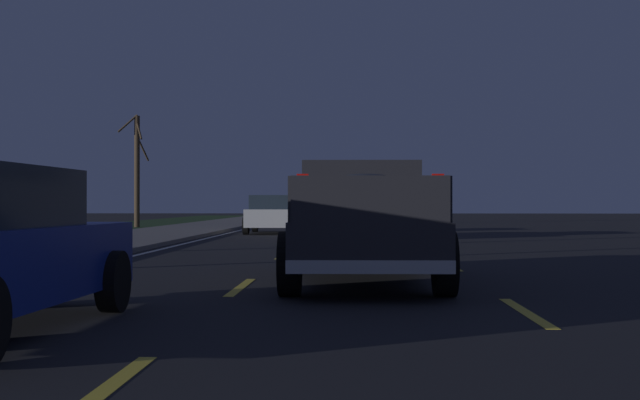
{
  "coord_description": "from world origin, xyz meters",
  "views": [
    {
      "loc": [
        -0.26,
        0.18,
        1.19
      ],
      "look_at": [
        12.22,
        0.66,
        1.26
      ],
      "focal_mm": 44.52,
      "sensor_mm": 36.0,
      "label": 1
    }
  ],
  "objects_px": {
    "bare_tree_far": "(137,168)",
    "sedan_silver": "(272,214)",
    "pickup_truck": "(362,218)",
    "sedan_tan": "(359,216)"
  },
  "relations": [
    {
      "from": "bare_tree_far",
      "to": "sedan_silver",
      "type": "bearing_deg",
      "value": -135.81
    },
    {
      "from": "sedan_silver",
      "to": "sedan_tan",
      "type": "height_order",
      "value": "same"
    },
    {
      "from": "sedan_tan",
      "to": "bare_tree_far",
      "type": "distance_m",
      "value": 16.93
    },
    {
      "from": "sedan_silver",
      "to": "sedan_tan",
      "type": "distance_m",
      "value": 5.69
    },
    {
      "from": "pickup_truck",
      "to": "sedan_tan",
      "type": "xyz_separation_m",
      "value": [
        15.59,
        -0.12,
        -0.2
      ]
    },
    {
      "from": "pickup_truck",
      "to": "sedan_silver",
      "type": "bearing_deg",
      "value": 9.48
    },
    {
      "from": "sedan_silver",
      "to": "bare_tree_far",
      "type": "distance_m",
      "value": 11.34
    },
    {
      "from": "pickup_truck",
      "to": "sedan_silver",
      "type": "relative_size",
      "value": 1.24
    },
    {
      "from": "pickup_truck",
      "to": "bare_tree_far",
      "type": "distance_m",
      "value": 30.25
    },
    {
      "from": "pickup_truck",
      "to": "bare_tree_far",
      "type": "height_order",
      "value": "bare_tree_far"
    }
  ]
}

